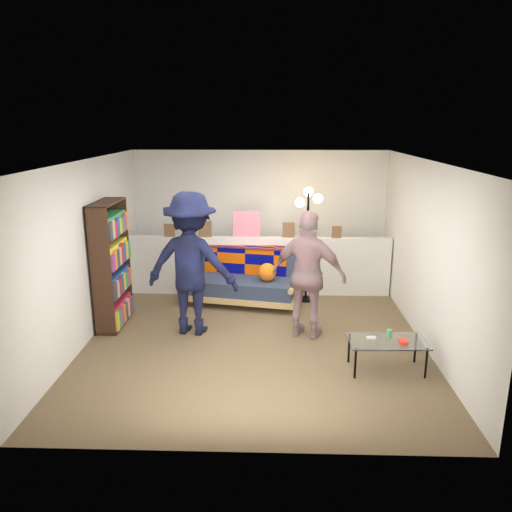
% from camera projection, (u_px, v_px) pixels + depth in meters
% --- Properties ---
extents(ground, '(5.00, 5.00, 0.00)m').
position_uv_depth(ground, '(255.00, 337.00, 6.90)').
color(ground, brown).
rests_on(ground, ground).
extents(room_shell, '(4.60, 5.05, 2.45)m').
position_uv_depth(room_shell, '(256.00, 212.00, 6.92)').
color(room_shell, silver).
rests_on(room_shell, ground).
extents(half_wall_ledge, '(4.45, 0.15, 1.00)m').
position_uv_depth(half_wall_ledge, '(259.00, 266.00, 8.51)').
color(half_wall_ledge, silver).
rests_on(half_wall_ledge, ground).
extents(ledge_decor, '(2.97, 0.02, 0.45)m').
position_uv_depth(ledge_decor, '(245.00, 227.00, 8.32)').
color(ledge_decor, brown).
rests_on(ledge_decor, half_wall_ledge).
extents(futon_sofa, '(1.94, 1.17, 0.78)m').
position_uv_depth(futon_sofa, '(244.00, 280.00, 8.16)').
color(futon_sofa, tan).
rests_on(futon_sofa, ground).
extents(bookshelf, '(0.30, 0.90, 1.81)m').
position_uv_depth(bookshelf, '(111.00, 269.00, 7.14)').
color(bookshelf, black).
rests_on(bookshelf, ground).
extents(coffee_table, '(0.93, 0.53, 0.47)m').
position_uv_depth(coffee_table, '(388.00, 342.00, 5.89)').
color(coffee_table, black).
rests_on(coffee_table, ground).
extents(floor_lamp, '(0.43, 0.34, 1.87)m').
position_uv_depth(floor_lamp, '(308.00, 222.00, 8.01)').
color(floor_lamp, black).
rests_on(floor_lamp, ground).
extents(person_left, '(1.39, 0.94, 1.98)m').
position_uv_depth(person_left, '(191.00, 264.00, 6.83)').
color(person_left, black).
rests_on(person_left, ground).
extents(person_right, '(1.11, 0.77, 1.76)m').
position_uv_depth(person_right, '(308.00, 275.00, 6.71)').
color(person_right, '#C9828B').
rests_on(person_right, ground).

